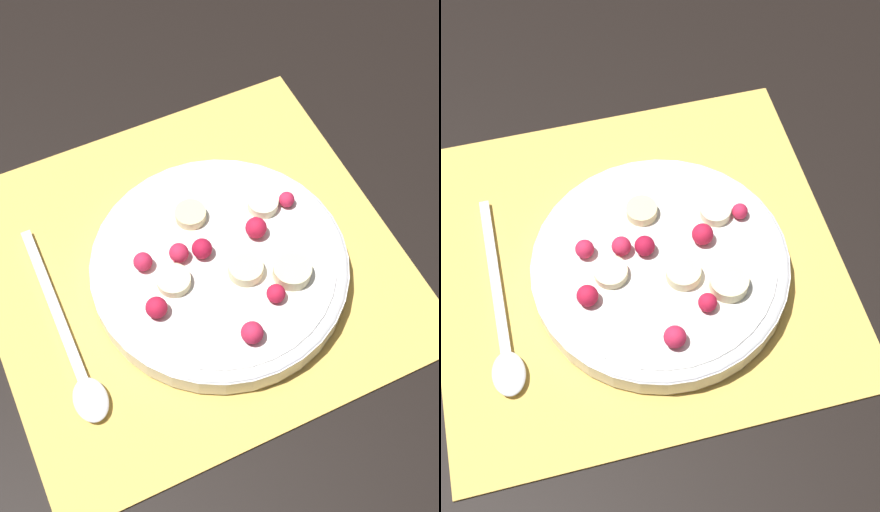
# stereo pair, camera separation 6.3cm
# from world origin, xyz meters

# --- Properties ---
(ground_plane) EXTENTS (3.00, 3.00, 0.00)m
(ground_plane) POSITION_xyz_m (0.00, 0.00, 0.00)
(ground_plane) COLOR black
(placemat) EXTENTS (0.38, 0.36, 0.01)m
(placemat) POSITION_xyz_m (0.00, 0.00, 0.00)
(placemat) COLOR #E0B251
(placemat) RESTS_ON ground_plane
(fruit_bowl) EXTENTS (0.23, 0.23, 0.05)m
(fruit_bowl) POSITION_xyz_m (-0.02, 0.02, 0.02)
(fruit_bowl) COLOR white
(fruit_bowl) RESTS_ON placemat
(spoon) EXTENTS (0.03, 0.20, 0.01)m
(spoon) POSITION_xyz_m (0.13, 0.05, 0.01)
(spoon) COLOR silver
(spoon) RESTS_ON placemat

